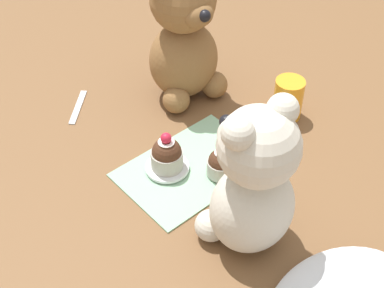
{
  "coord_description": "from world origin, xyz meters",
  "views": [
    {
      "loc": [
        0.43,
        0.49,
        0.65
      ],
      "look_at": [
        0.0,
        0.0,
        0.06
      ],
      "focal_mm": 50.0,
      "sensor_mm": 36.0,
      "label": 1
    }
  ],
  "objects": [
    {
      "name": "cupcake_near_cream_bear",
      "position": [
        -0.02,
        0.05,
        0.03
      ],
      "size": [
        0.05,
        0.05,
        0.07
      ],
      "color": "#B2ADA3",
      "rests_on": "knitted_placemat"
    },
    {
      "name": "ground_plane",
      "position": [
        0.0,
        0.0,
        0.0
      ],
      "size": [
        4.0,
        4.0,
        0.0
      ],
      "primitive_type": "plane",
      "color": "brown"
    },
    {
      "name": "teddy_bear_cream",
      "position": [
        0.04,
        0.17,
        0.12
      ],
      "size": [
        0.13,
        0.13,
        0.25
      ],
      "rotation": [
        0.0,
        0.0,
        -0.05
      ],
      "color": "beige",
      "rests_on": "ground_plane"
    },
    {
      "name": "knitted_placemat",
      "position": [
        0.0,
        0.0,
        0.0
      ],
      "size": [
        0.24,
        0.16,
        0.01
      ],
      "primitive_type": "cube",
      "color": "#8EBC99",
      "rests_on": "ground_plane"
    },
    {
      "name": "cupcake_near_tan_bear",
      "position": [
        0.04,
        -0.02,
        0.04
      ],
      "size": [
        0.05,
        0.05,
        0.07
      ],
      "color": "#B2ADA3",
      "rests_on": "saucer_plate"
    },
    {
      "name": "saucer_plate",
      "position": [
        0.04,
        -0.02,
        0.01
      ],
      "size": [
        0.07,
        0.07,
        0.01
      ],
      "primitive_type": "cylinder",
      "color": "silver",
      "rests_on": "knitted_placemat"
    },
    {
      "name": "teaspoon",
      "position": [
        0.06,
        -0.27,
        0.0
      ],
      "size": [
        0.08,
        0.08,
        0.01
      ],
      "primitive_type": "cube",
      "rotation": [
        0.0,
        0.0,
        0.77
      ],
      "color": "silver",
      "rests_on": "ground_plane"
    },
    {
      "name": "juice_glass",
      "position": [
        -0.23,
        0.01,
        0.04
      ],
      "size": [
        0.06,
        0.06,
        0.08
      ],
      "primitive_type": "cylinder",
      "color": "orange",
      "rests_on": "ground_plane"
    },
    {
      "name": "teddy_bear_tan",
      "position": [
        -0.13,
        -0.17,
        0.13
      ],
      "size": [
        0.15,
        0.15,
        0.27
      ],
      "rotation": [
        0.0,
        0.0,
        3.0
      ],
      "color": "olive",
      "rests_on": "ground_plane"
    }
  ]
}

